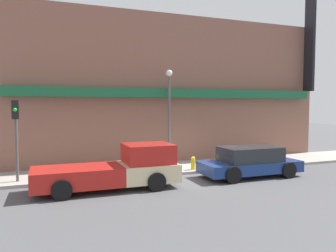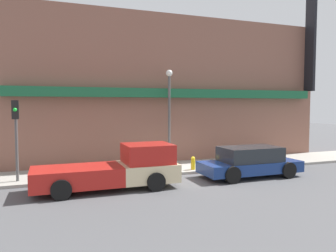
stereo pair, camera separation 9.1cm
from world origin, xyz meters
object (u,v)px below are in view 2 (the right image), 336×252
(fire_hydrant, at_px, (193,163))
(traffic_light, at_px, (16,126))
(parked_car, at_px, (250,162))
(street_lamp, at_px, (169,105))
(pickup_truck, at_px, (117,169))

(fire_hydrant, xyz_separation_m, traffic_light, (-8.18, 0.24, 2.07))
(parked_car, height_order, traffic_light, traffic_light)
(parked_car, xyz_separation_m, street_lamp, (-2.75, 3.66, 2.70))
(fire_hydrant, height_order, street_lamp, street_lamp)
(street_lamp, bearing_deg, traffic_light, -168.46)
(parked_car, distance_m, street_lamp, 5.31)
(street_lamp, xyz_separation_m, traffic_light, (-7.54, -1.54, -0.87))
(pickup_truck, xyz_separation_m, parked_car, (6.40, 0.00, -0.08))
(fire_hydrant, distance_m, traffic_light, 8.44)
(pickup_truck, distance_m, street_lamp, 5.79)
(traffic_light, bearing_deg, fire_hydrant, -1.65)
(fire_hydrant, bearing_deg, pickup_truck, -156.27)
(parked_car, distance_m, traffic_light, 10.67)
(street_lamp, height_order, traffic_light, street_lamp)
(parked_car, relative_size, fire_hydrant, 7.27)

